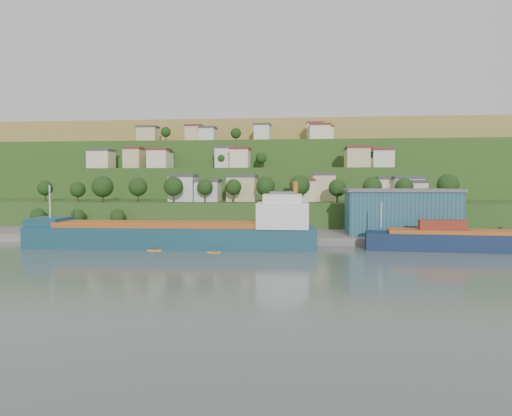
# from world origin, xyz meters

# --- Properties ---
(ground) EXTENTS (500.00, 500.00, 0.00)m
(ground) POSITION_xyz_m (0.00, 0.00, 0.00)
(ground) COLOR #475652
(ground) RESTS_ON ground
(quay) EXTENTS (220.00, 26.00, 4.00)m
(quay) POSITION_xyz_m (20.00, 28.00, 0.00)
(quay) COLOR slate
(quay) RESTS_ON ground
(pebble_beach) EXTENTS (40.00, 18.00, 2.40)m
(pebble_beach) POSITION_xyz_m (-55.00, 22.00, 0.00)
(pebble_beach) COLOR slate
(pebble_beach) RESTS_ON ground
(hillside) EXTENTS (360.00, 211.31, 96.00)m
(hillside) POSITION_xyz_m (0.02, 168.67, 0.08)
(hillside) COLOR #284719
(hillside) RESTS_ON ground
(cargo_ship_near) EXTENTS (74.50, 14.72, 19.04)m
(cargo_ship_near) POSITION_xyz_m (-8.07, 7.77, 3.04)
(cargo_ship_near) COLOR #163F53
(cargo_ship_near) RESTS_ON ground
(cargo_ship_far) EXTENTS (55.09, 12.29, 14.85)m
(cargo_ship_far) POSITION_xyz_m (68.27, 9.70, 2.35)
(cargo_ship_far) COLOR #0D1F3B
(cargo_ship_far) RESTS_ON ground
(warehouse) EXTENTS (31.31, 19.51, 12.80)m
(warehouse) POSITION_xyz_m (50.29, 28.62, 8.43)
(warehouse) COLOR navy
(warehouse) RESTS_ON quay
(caravan) EXTENTS (7.30, 5.25, 3.14)m
(caravan) POSITION_xyz_m (-48.50, 21.63, 2.77)
(caravan) COLOR white
(caravan) RESTS_ON pebble_beach
(dinghy) EXTENTS (4.32, 2.88, 0.81)m
(dinghy) POSITION_xyz_m (-48.28, 16.21, 1.60)
(dinghy) COLOR silver
(dinghy) RESTS_ON pebble_beach
(kayak_orange) EXTENTS (3.41, 1.09, 0.84)m
(kayak_orange) POSITION_xyz_m (-12.88, 0.94, 0.25)
(kayak_orange) COLOR orange
(kayak_orange) RESTS_ON ground
(kayak_yellow) EXTENTS (3.18, 0.68, 0.79)m
(kayak_yellow) POSITION_xyz_m (2.27, -0.69, 0.23)
(kayak_yellow) COLOR orange
(kayak_yellow) RESTS_ON ground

